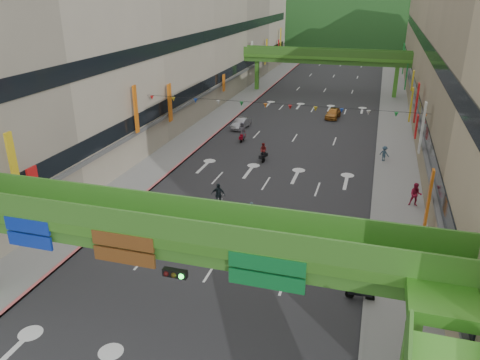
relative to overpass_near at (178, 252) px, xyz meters
name	(u,v)px	position (x,y,z in m)	size (l,w,h in m)	color
road_slab	(308,116)	(-0.93, 44.62, -5.20)	(18.00, 140.00, 0.02)	#28282B
sidewalk_left	(230,110)	(-11.93, 44.62, -5.13)	(4.00, 140.00, 0.15)	gray
sidewalk_right	(395,122)	(10.07, 44.62, -5.13)	(4.00, 140.00, 0.15)	gray
curb_left	(243,111)	(-10.03, 44.62, -5.12)	(0.20, 140.00, 0.18)	#CC5959
curb_right	(379,121)	(8.17, 44.62, -5.12)	(0.20, 140.00, 0.18)	gray
building_row_left	(174,39)	(-19.86, 44.62, 4.25)	(12.80, 95.00, 19.00)	#9E937F
building_row_right	(477,48)	(18.00, 44.62, 4.25)	(12.80, 95.00, 19.00)	gray
overpass_near	(178,252)	(0.00, 0.00, 0.00)	(28.00, 12.27, 7.10)	#4C9E2D
overpass_far	(325,60)	(-0.93, 59.62, 0.20)	(28.00, 2.20, 7.10)	#4C9E2D
hill_left	(314,37)	(-15.93, 154.62, -5.21)	(168.00, 140.00, 112.00)	#1C4419
hill_right	(431,35)	(24.07, 174.62, -5.21)	(208.00, 176.00, 128.00)	#1C4419
bunting_string	(278,106)	(-0.93, 24.62, 0.75)	(26.00, 0.36, 0.47)	black
scooter_rider_near	(251,216)	(-0.03, 12.44, -4.30)	(0.61, 1.60, 1.97)	black
scooter_rider_mid	(263,152)	(-2.55, 26.17, -4.27)	(0.85, 1.58, 1.85)	black
scooter_rider_left	(218,197)	(-3.22, 14.48, -4.08)	(1.12, 1.60, 2.21)	gray
scooter_rider_far	(242,132)	(-6.31, 31.65, -4.07)	(0.94, 1.60, 2.22)	maroon
parked_scooter_row	(363,261)	(7.87, 9.34, -4.68)	(1.60, 7.15, 1.08)	black
car_silver	(241,123)	(-7.93, 36.68, -4.59)	(1.29, 3.71, 1.22)	#999AA1
car_yellow	(333,113)	(2.28, 44.69, -4.54)	(1.56, 3.88, 1.32)	#B97125
pedestrian_red	(415,196)	(11.27, 19.24, -4.27)	(0.91, 0.71, 1.88)	maroon
pedestrian_dark	(429,312)	(11.27, 4.88, -4.36)	(0.99, 0.41, 1.69)	black
pedestrian_blue	(384,155)	(8.87, 29.17, -4.45)	(0.70, 0.45, 1.50)	#2E4658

